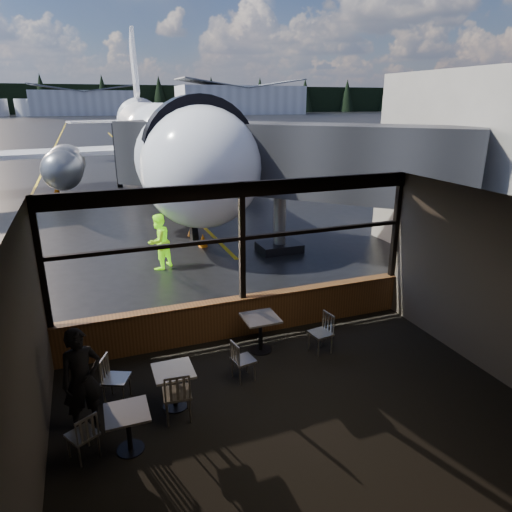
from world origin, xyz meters
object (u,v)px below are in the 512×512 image
cone_wing (57,189)px  chair_left_s (82,435)px  chair_mid_s (177,394)px  cone_nose (192,229)px  cone_extra (203,240)px  cafe_table_near (261,334)px  chair_near_e (321,334)px  cafe_table_mid (174,388)px  ground_crew (159,242)px  chair_near_w (243,360)px  passenger (82,380)px  chair_mid_w (116,379)px  jet_bridge (289,184)px  airliner (153,92)px  cafe_table_left (129,431)px

cone_wing → chair_left_s: bearing=-87.0°
chair_mid_s → cone_nose: chair_mid_s is taller
cone_extra → cafe_table_near: bearing=-95.0°
chair_near_e → cone_extra: chair_near_e is taller
cafe_table_mid → chair_near_e: size_ratio=0.84×
chair_near_e → cone_wing: 21.68m
chair_near_e → ground_crew: (-2.33, 6.40, 0.44)m
cafe_table_near → chair_mid_s: (-2.09, -1.57, 0.08)m
chair_near_w → cone_nose: 10.16m
cafe_table_mid → ground_crew: ground_crew is taller
chair_near_w → passenger: bearing=-91.3°
chair_mid_w → passenger: passenger is taller
jet_bridge → cafe_table_near: 7.47m
cafe_table_near → chair_mid_w: chair_mid_w is taller
chair_near_e → chair_near_w: size_ratio=1.07×
chair_near_e → chair_left_s: 4.96m
airliner → chair_near_w: 22.18m
chair_near_w → ground_crew: 6.80m
jet_bridge → chair_near_w: 8.53m
chair_mid_w → cone_extra: chair_mid_w is taller
jet_bridge → chair_near_w: (-4.16, -7.18, -1.95)m
cone_nose → cone_extra: (0.05, -1.55, -0.03)m
cafe_table_left → cone_nose: size_ratio=1.30×
airliner → chair_near_e: (-0.00, -21.11, -5.17)m
jet_bridge → chair_left_s: (-7.06, -8.28, -1.96)m
cafe_table_left → cone_extra: (3.60, 9.70, -0.11)m
chair_near_w → chair_mid_s: size_ratio=0.86×
cone_extra → chair_mid_s: bearing=-106.7°
passenger → cone_extra: passenger is taller
jet_bridge → chair_mid_w: size_ratio=12.28×
chair_mid_w → cone_nose: bearing=-176.2°
chair_near_w → passenger: size_ratio=0.46×
jet_bridge → cafe_table_mid: size_ratio=14.66×
airliner → cone_nose: airliner is taller
jet_bridge → chair_left_s: jet_bridge is taller
chair_mid_s → cafe_table_mid: bearing=92.8°
airliner → cone_extra: 14.04m
chair_near_w → chair_near_e: bearing=92.1°
chair_left_s → ground_crew: ground_crew is taller
chair_mid_s → cone_wing: 22.09m
chair_near_w → passenger: 2.90m
chair_left_s → cone_nose: size_ratio=1.48×
chair_near_e → ground_crew: ground_crew is taller
cafe_table_mid → chair_mid_w: (-0.92, 0.52, 0.07)m
cone_extra → airliner: bearing=87.8°
cafe_table_mid → chair_mid_s: (-0.01, -0.32, 0.11)m
chair_left_s → cafe_table_left: bearing=-37.5°
chair_mid_s → cafe_table_near: bearing=42.3°
chair_near_w → chair_mid_w: bearing=-102.9°
airliner → ground_crew: size_ratio=20.77×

